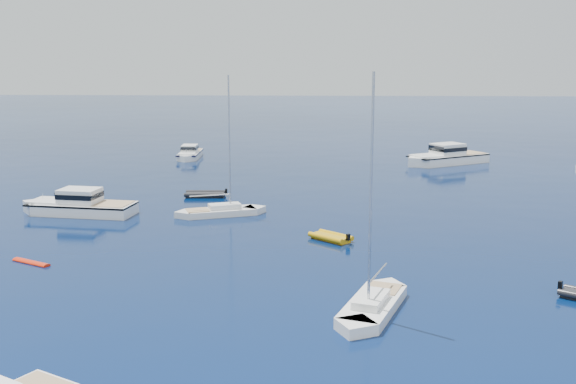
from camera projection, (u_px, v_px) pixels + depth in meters
The scene contains 9 objects.
ground at pixel (298, 361), 29.98m from camera, with size 400.00×400.00×0.00m, color #091F55.
motor_cruiser_centre at pixel (79, 214), 57.76m from camera, with size 3.18×10.38×2.73m, color white, non-canonical shape.
motor_cruiser_distant at pixel (446, 164), 84.43m from camera, with size 3.65×11.92×3.13m, color white, non-canonical shape.
motor_cruiser_horizon at pixel (190, 158), 89.15m from camera, with size 2.49×8.13×2.13m, color white, non-canonical shape.
sailboat_fore at pixel (372, 311), 35.83m from camera, with size 2.23×8.58×12.61m, color white, non-canonical shape.
sailboat_centre at pixel (221, 215), 57.34m from camera, with size 2.08×8.01×11.77m, color silver, non-canonical shape.
tender_yellow at pixel (331, 240), 49.59m from camera, with size 1.80×3.20×0.95m, color #CA930B, non-canonical shape.
tender_grey_far at pixel (205, 197), 64.88m from camera, with size 2.12×3.92×0.95m, color black, non-canonical shape.
kayak_orange at pixel (31, 263), 44.09m from camera, with size 0.56×2.94×0.30m, color red, non-canonical shape.
Camera 1 is at (0.81, -28.02, 12.89)m, focal length 43.68 mm.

